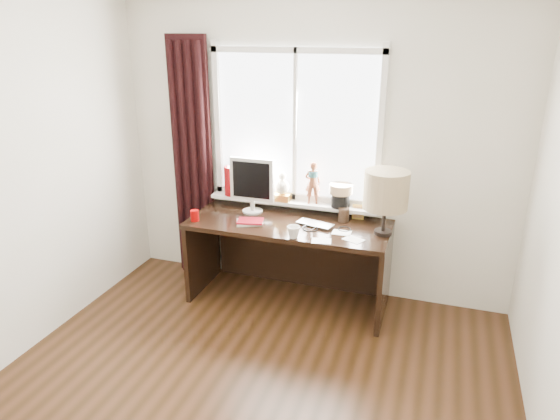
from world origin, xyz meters
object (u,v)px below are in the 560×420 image
(laptop, at_px, (315,224))
(monitor, at_px, (252,182))
(mug, at_px, (294,232))
(table_lamp, at_px, (386,191))
(desk, at_px, (292,244))
(red_cup, at_px, (195,216))

(laptop, height_order, monitor, monitor)
(mug, xyz_separation_m, table_lamp, (0.65, 0.30, 0.31))
(laptop, xyz_separation_m, desk, (-0.23, 0.10, -0.26))
(desk, relative_size, monitor, 3.47)
(table_lamp, bearing_deg, red_cup, -172.17)
(monitor, bearing_deg, laptop, -13.22)
(red_cup, relative_size, monitor, 0.19)
(red_cup, bearing_deg, laptop, 12.08)
(red_cup, distance_m, monitor, 0.58)
(red_cup, height_order, table_lamp, table_lamp)
(laptop, height_order, red_cup, red_cup)
(mug, distance_m, monitor, 0.72)
(desk, bearing_deg, monitor, 172.94)
(mug, relative_size, red_cup, 1.10)
(mug, distance_m, desk, 0.51)
(desk, bearing_deg, mug, -71.28)
(laptop, xyz_separation_m, monitor, (-0.62, 0.14, 0.27))
(red_cup, xyz_separation_m, desk, (0.77, 0.31, -0.29))
(table_lamp, bearing_deg, desk, 172.92)
(mug, distance_m, red_cup, 0.91)
(laptop, relative_size, mug, 2.97)
(red_cup, distance_m, desk, 0.88)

